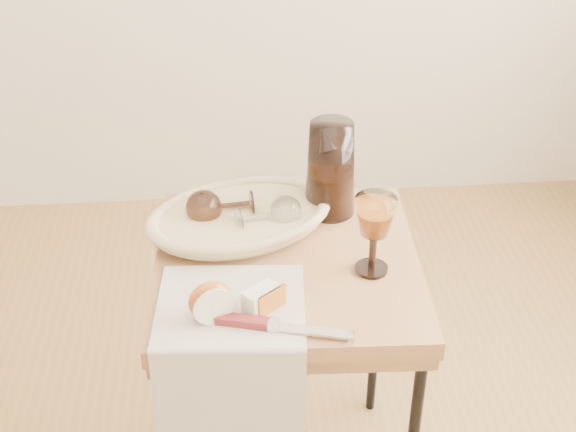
{
  "coord_description": "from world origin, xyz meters",
  "views": [
    {
      "loc": [
        0.33,
        -0.96,
        1.68
      ],
      "look_at": [
        0.44,
        0.37,
        0.82
      ],
      "focal_mm": 49.9,
      "sensor_mm": 36.0,
      "label": 1
    }
  ],
  "objects_px": {
    "bread_basket": "(240,220)",
    "table_knife": "(278,325)",
    "side_table": "(287,381)",
    "pitcher": "(331,168)",
    "goblet_lying_b": "(266,215)",
    "tea_towel": "(231,306)",
    "apple_half": "(210,300)",
    "wine_goblet": "(374,235)",
    "goblet_lying_a": "(225,206)"
  },
  "relations": [
    {
      "from": "bread_basket",
      "to": "table_knife",
      "type": "bearing_deg",
      "value": -99.61
    },
    {
      "from": "bread_basket",
      "to": "wine_goblet",
      "type": "relative_size",
      "value": 2.13
    },
    {
      "from": "goblet_lying_a",
      "to": "pitcher",
      "type": "xyz_separation_m",
      "value": [
        0.24,
        0.04,
        0.06
      ]
    },
    {
      "from": "side_table",
      "to": "apple_half",
      "type": "distance_m",
      "value": 0.46
    },
    {
      "from": "wine_goblet",
      "to": "tea_towel",
      "type": "bearing_deg",
      "value": -162.05
    },
    {
      "from": "bread_basket",
      "to": "apple_half",
      "type": "bearing_deg",
      "value": -121.48
    },
    {
      "from": "tea_towel",
      "to": "apple_half",
      "type": "height_order",
      "value": "apple_half"
    },
    {
      "from": "wine_goblet",
      "to": "table_knife",
      "type": "bearing_deg",
      "value": -140.04
    },
    {
      "from": "goblet_lying_a",
      "to": "pitcher",
      "type": "relative_size",
      "value": 0.5
    },
    {
      "from": "pitcher",
      "to": "wine_goblet",
      "type": "relative_size",
      "value": 1.5
    },
    {
      "from": "tea_towel",
      "to": "table_knife",
      "type": "xyz_separation_m",
      "value": [
        0.09,
        -0.08,
        0.01
      ]
    },
    {
      "from": "side_table",
      "to": "bread_basket",
      "type": "xyz_separation_m",
      "value": [
        -0.09,
        0.12,
        0.37
      ]
    },
    {
      "from": "pitcher",
      "to": "table_knife",
      "type": "relative_size",
      "value": 1.03
    },
    {
      "from": "tea_towel",
      "to": "apple_half",
      "type": "bearing_deg",
      "value": -136.51
    },
    {
      "from": "pitcher",
      "to": "table_knife",
      "type": "height_order",
      "value": "pitcher"
    },
    {
      "from": "apple_half",
      "to": "wine_goblet",
      "type": "bearing_deg",
      "value": 2.24
    },
    {
      "from": "goblet_lying_a",
      "to": "table_knife",
      "type": "distance_m",
      "value": 0.37
    },
    {
      "from": "goblet_lying_a",
      "to": "apple_half",
      "type": "distance_m",
      "value": 0.32
    },
    {
      "from": "bread_basket",
      "to": "apple_half",
      "type": "relative_size",
      "value": 4.33
    },
    {
      "from": "wine_goblet",
      "to": "table_knife",
      "type": "relative_size",
      "value": 0.69
    },
    {
      "from": "side_table",
      "to": "tea_towel",
      "type": "bearing_deg",
      "value": -129.51
    },
    {
      "from": "side_table",
      "to": "bread_basket",
      "type": "relative_size",
      "value": 1.9
    },
    {
      "from": "wine_goblet",
      "to": "table_knife",
      "type": "distance_m",
      "value": 0.27
    },
    {
      "from": "side_table",
      "to": "pitcher",
      "type": "bearing_deg",
      "value": 58.16
    },
    {
      "from": "bread_basket",
      "to": "goblet_lying_b",
      "type": "bearing_deg",
      "value": -40.74
    },
    {
      "from": "side_table",
      "to": "bread_basket",
      "type": "bearing_deg",
      "value": 127.23
    },
    {
      "from": "pitcher",
      "to": "apple_half",
      "type": "distance_m",
      "value": 0.45
    },
    {
      "from": "goblet_lying_b",
      "to": "bread_basket",
      "type": "bearing_deg",
      "value": 144.05
    },
    {
      "from": "apple_half",
      "to": "pitcher",
      "type": "bearing_deg",
      "value": 34.31
    },
    {
      "from": "pitcher",
      "to": "tea_towel",
      "type": "bearing_deg",
      "value": -149.06
    },
    {
      "from": "pitcher",
      "to": "table_knife",
      "type": "xyz_separation_m",
      "value": [
        -0.15,
        -0.4,
        -0.09
      ]
    },
    {
      "from": "pitcher",
      "to": "goblet_lying_b",
      "type": "bearing_deg",
      "value": -175.08
    },
    {
      "from": "side_table",
      "to": "goblet_lying_a",
      "type": "bearing_deg",
      "value": 132.25
    },
    {
      "from": "side_table",
      "to": "goblet_lying_b",
      "type": "height_order",
      "value": "goblet_lying_b"
    },
    {
      "from": "tea_towel",
      "to": "table_knife",
      "type": "relative_size",
      "value": 1.12
    },
    {
      "from": "wine_goblet",
      "to": "table_knife",
      "type": "height_order",
      "value": "wine_goblet"
    },
    {
      "from": "goblet_lying_b",
      "to": "pitcher",
      "type": "xyz_separation_m",
      "value": [
        0.15,
        0.08,
        0.06
      ]
    },
    {
      "from": "side_table",
      "to": "table_knife",
      "type": "relative_size",
      "value": 2.77
    },
    {
      "from": "tea_towel",
      "to": "wine_goblet",
      "type": "height_order",
      "value": "wine_goblet"
    },
    {
      "from": "tea_towel",
      "to": "table_knife",
      "type": "bearing_deg",
      "value": -37.57
    },
    {
      "from": "tea_towel",
      "to": "table_knife",
      "type": "height_order",
      "value": "table_knife"
    },
    {
      "from": "goblet_lying_b",
      "to": "pitcher",
      "type": "bearing_deg",
      "value": 14.37
    },
    {
      "from": "bread_basket",
      "to": "apple_half",
      "type": "height_order",
      "value": "apple_half"
    },
    {
      "from": "side_table",
      "to": "table_knife",
      "type": "xyz_separation_m",
      "value": [
        -0.04,
        -0.22,
        0.37
      ]
    },
    {
      "from": "goblet_lying_b",
      "to": "goblet_lying_a",
      "type": "bearing_deg",
      "value": 142.22
    },
    {
      "from": "tea_towel",
      "to": "wine_goblet",
      "type": "relative_size",
      "value": 1.64
    },
    {
      "from": "goblet_lying_b",
      "to": "pitcher",
      "type": "distance_m",
      "value": 0.18
    },
    {
      "from": "goblet_lying_b",
      "to": "side_table",
      "type": "bearing_deg",
      "value": -83.61
    },
    {
      "from": "side_table",
      "to": "pitcher",
      "type": "relative_size",
      "value": 2.69
    },
    {
      "from": "pitcher",
      "to": "apple_half",
      "type": "xyz_separation_m",
      "value": [
        -0.27,
        -0.36,
        -0.06
      ]
    }
  ]
}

